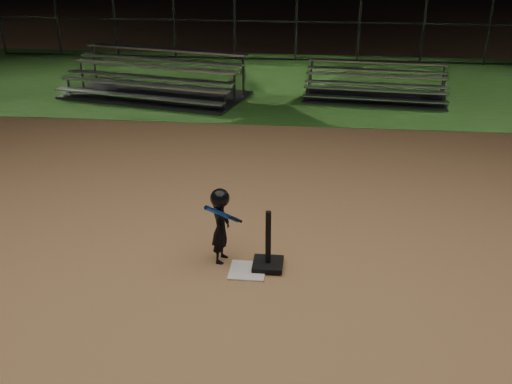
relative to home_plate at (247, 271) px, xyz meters
name	(u,v)px	position (x,y,z in m)	size (l,w,h in m)	color
ground	(247,271)	(0.00, 0.00, -0.01)	(80.00, 80.00, 0.00)	#976D44
grass_strip	(290,82)	(0.00, 10.00, -0.01)	(60.00, 8.00, 0.01)	#235019
home_plate	(247,271)	(0.00, 0.00, 0.00)	(0.45, 0.45, 0.02)	beige
batting_tee	(268,256)	(0.25, 0.12, 0.15)	(0.38, 0.38, 0.77)	black
child_batter	(221,223)	(-0.37, 0.24, 0.53)	(0.42, 0.57, 1.01)	black
bleacher_left	(155,88)	(-3.38, 8.09, 0.22)	(4.92, 3.18, 1.11)	silver
bleacher_right	(374,92)	(2.21, 8.46, 0.16)	(3.63, 2.01, 0.85)	#BCBCC1
backstop_fence	(296,22)	(0.00, 13.00, 1.24)	(20.08, 0.08, 2.50)	#38383D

